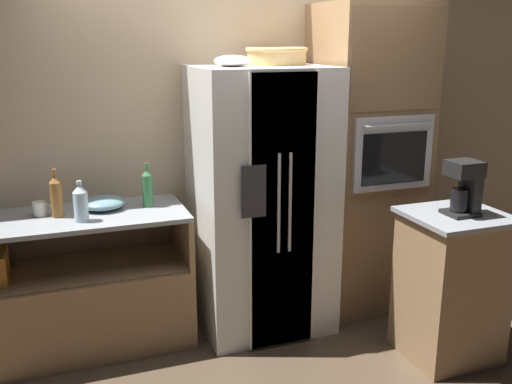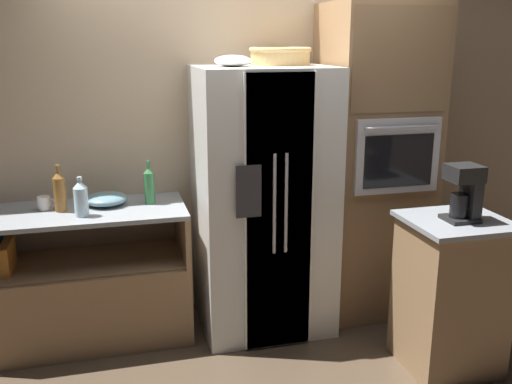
% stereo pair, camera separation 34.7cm
% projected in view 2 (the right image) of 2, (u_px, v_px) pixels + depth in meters
% --- Properties ---
extents(ground_plane, '(20.00, 20.00, 0.00)m').
position_uv_depth(ground_plane, '(245.00, 327.00, 4.07)').
color(ground_plane, '#4C3D2D').
extents(wall_back, '(12.00, 0.06, 2.80)m').
position_uv_depth(wall_back, '(229.00, 123.00, 4.17)').
color(wall_back, tan).
rests_on(wall_back, ground_plane).
extents(counter_left, '(1.35, 0.63, 0.91)m').
position_uv_depth(counter_left, '(85.00, 293.00, 3.86)').
color(counter_left, '#93704C').
rests_on(counter_left, ground_plane).
extents(refrigerator, '(0.89, 0.81, 1.82)m').
position_uv_depth(refrigerator, '(263.00, 201.00, 3.93)').
color(refrigerator, silver).
rests_on(refrigerator, ground_plane).
extents(wall_oven, '(0.74, 0.72, 2.24)m').
position_uv_depth(wall_oven, '(374.00, 163.00, 4.14)').
color(wall_oven, '#93704C').
rests_on(wall_oven, ground_plane).
extents(island_counter, '(0.59, 0.56, 0.96)m').
position_uv_depth(island_counter, '(450.00, 293.00, 3.50)').
color(island_counter, '#93704C').
rests_on(island_counter, ground_plane).
extents(wicker_basket, '(0.42, 0.42, 0.12)m').
position_uv_depth(wicker_basket, '(280.00, 55.00, 3.81)').
color(wicker_basket, tan).
rests_on(wicker_basket, refrigerator).
extents(fruit_bowl, '(0.24, 0.24, 0.07)m').
position_uv_depth(fruit_bowl, '(233.00, 61.00, 3.61)').
color(fruit_bowl, white).
rests_on(fruit_bowl, refrigerator).
extents(bottle_tall, '(0.08, 0.08, 0.31)m').
position_uv_depth(bottle_tall, '(60.00, 191.00, 3.65)').
color(bottle_tall, brown).
rests_on(bottle_tall, counter_left).
extents(bottle_short, '(0.09, 0.09, 0.25)m').
position_uv_depth(bottle_short, '(81.00, 198.00, 3.55)').
color(bottle_short, silver).
rests_on(bottle_short, counter_left).
extents(bottle_wide, '(0.07, 0.07, 0.29)m').
position_uv_depth(bottle_wide, '(149.00, 185.00, 3.83)').
color(bottle_wide, '#33723F').
rests_on(bottle_wide, counter_left).
extents(mug, '(0.12, 0.08, 0.09)m').
position_uv_depth(mug, '(45.00, 203.00, 3.71)').
color(mug, silver).
rests_on(mug, counter_left).
extents(mixing_bowl, '(0.28, 0.28, 0.08)m').
position_uv_depth(mixing_bowl, '(106.00, 199.00, 3.81)').
color(mixing_bowl, '#668C99').
rests_on(mixing_bowl, counter_left).
extents(coffee_maker, '(0.18, 0.17, 0.33)m').
position_uv_depth(coffee_maker, '(466.00, 190.00, 3.30)').
color(coffee_maker, black).
rests_on(coffee_maker, island_counter).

